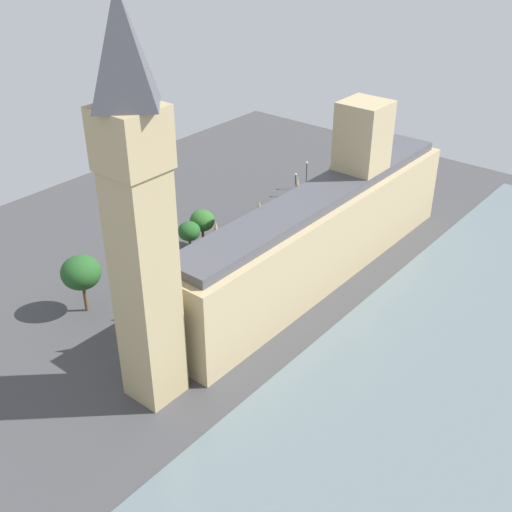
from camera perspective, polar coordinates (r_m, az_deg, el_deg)
name	(u,v)px	position (r m, az deg, el deg)	size (l,w,h in m)	color
ground_plane	(308,271)	(122.46, 4.65, -1.34)	(142.39, 142.39, 0.00)	#424244
river_thames	(469,336)	(110.76, 18.45, -6.74)	(37.07, 128.15, 0.25)	slate
parliament_building	(324,228)	(118.14, 6.09, 2.53)	(11.43, 72.39, 30.21)	tan
clock_tower	(138,211)	(80.11, -10.44, 3.96)	(7.57, 7.57, 56.22)	tan
double_decker_bus_far_end	(323,193)	(147.94, 5.99, 5.57)	(3.42, 10.68, 4.75)	red
double_decker_bus_corner	(284,219)	(135.61, 2.47, 3.32)	(3.54, 10.70, 4.75)	red
car_silver_under_trees	(241,254)	(125.98, -1.32, 0.20)	(2.03, 4.68, 1.74)	#B7B7BC
car_dark_green_opposite_hall	(215,269)	(121.25, -3.69, -1.16)	(2.06, 4.11, 1.74)	#19472D
car_white_kerbside	(175,295)	(114.51, -7.21, -3.43)	(2.02, 4.22, 1.74)	silver
pedestrian_by_river_gate	(233,289)	(115.44, -2.02, -2.97)	(0.57, 0.65, 1.61)	maroon
pedestrian_trailing	(218,304)	(111.62, -3.40, -4.31)	(0.61, 0.67, 1.58)	gray
pedestrian_midblock	(204,311)	(110.06, -4.61, -4.89)	(0.68, 0.60, 1.70)	maroon
plane_tree_near_tower	(81,273)	(110.93, -15.32, -1.44)	(6.77, 6.77, 10.56)	brown
plane_tree_leading	(189,231)	(125.13, -5.97, 2.19)	(4.44, 4.44, 7.39)	brown
plane_tree_slot_10	(202,221)	(128.14, -4.81, 3.15)	(5.00, 5.00, 7.99)	brown
street_lamp_slot_11	(295,180)	(150.70, 3.53, 6.76)	(0.56, 0.56, 5.80)	black
street_lamp_slot_12	(307,170)	(154.59, 4.52, 7.63)	(0.56, 0.56, 6.96)	black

